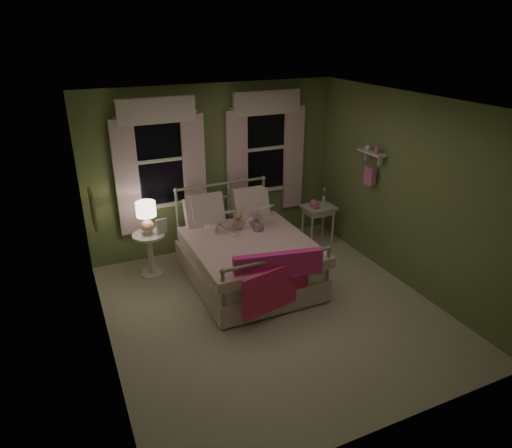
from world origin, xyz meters
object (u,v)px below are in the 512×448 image
teddy_bear (238,222)px  nightstand_left (150,248)px  bed (246,255)px  child_left (216,209)px  child_right (252,205)px  table_lamp (146,214)px  nightstand_right (318,212)px

teddy_bear → nightstand_left: (-1.21, 0.43, -0.37)m
bed → child_left: (-0.28, 0.42, 0.60)m
child_left → child_right: bearing=157.0°
teddy_bear → table_lamp: bearing=160.6°
child_left → child_right: child_left is taller
child_right → table_lamp: bearing=-0.6°
child_left → nightstand_right: 1.91m
child_right → table_lamp: 1.51m
child_left → nightstand_right: size_ratio=1.28×
bed → nightstand_right: size_ratio=3.18×
bed → nightstand_right: 1.70m
teddy_bear → nightstand_left: 1.33m
table_lamp → nightstand_right: 2.81m
child_right → teddy_bear: bearing=39.1°
nightstand_right → child_right: bearing=-170.9°
table_lamp → teddy_bear: bearing=-19.4°
child_left → teddy_bear: (0.28, -0.16, -0.19)m
nightstand_left → nightstand_right: 2.78m
child_left → child_right: 0.56m
child_left → teddy_bear: child_left is taller
teddy_bear → table_lamp: 1.29m
nightstand_left → nightstand_right: size_ratio=1.02×
bed → nightstand_left: bed is taller
nightstand_left → bed: bearing=-29.7°
bed → table_lamp: bed is taller
child_left → teddy_bear: 0.37m
child_left → table_lamp: 0.97m
child_left → table_lamp: size_ratio=1.81×
bed → child_right: 0.75m
bed → child_right: size_ratio=2.73×
teddy_bear → nightstand_right: teddy_bear is taller
bed → nightstand_left: size_ratio=3.13×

